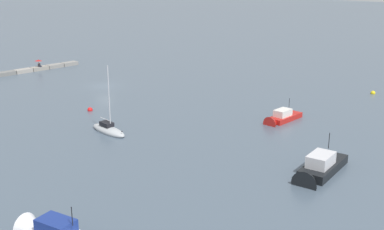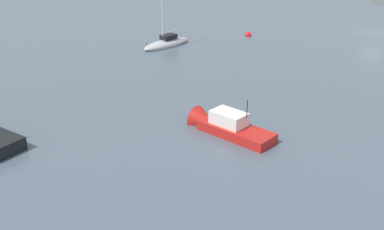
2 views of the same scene
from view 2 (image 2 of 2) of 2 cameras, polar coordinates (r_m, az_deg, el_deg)
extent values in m
plane|color=#475666|center=(54.79, 20.75, 8.97)|extent=(500.00, 500.00, 0.00)
ellipsoid|color=#ADB2B7|center=(46.62, -3.03, 8.34)|extent=(1.94, 5.51, 0.93)
cube|color=black|center=(46.62, -2.80, 9.21)|extent=(1.04, 1.58, 0.42)
cylinder|color=silver|center=(45.49, -3.55, 12.79)|extent=(0.09, 0.09, 6.57)
cylinder|color=silver|center=(46.66, -2.59, 9.83)|extent=(0.21, 1.89, 0.07)
sphere|color=black|center=(44.93, -5.43, 8.34)|extent=(0.12, 0.12, 0.12)
cube|color=red|center=(28.40, 5.22, -2.12)|extent=(4.71, 1.82, 0.78)
cone|color=red|center=(29.71, 1.63, -0.81)|extent=(1.67, 1.68, 1.65)
cube|color=silver|center=(28.38, 4.37, -0.38)|extent=(2.09, 1.35, 0.78)
cube|color=#283847|center=(28.68, 3.49, 0.00)|extent=(0.12, 1.24, 0.55)
cylinder|color=black|center=(27.32, 6.52, 0.69)|extent=(0.05, 0.05, 1.09)
sphere|color=red|center=(50.67, 6.63, 9.37)|extent=(0.64, 0.64, 0.64)
camera|label=1|loc=(61.29, -58.96, 16.39)|focal=44.84mm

